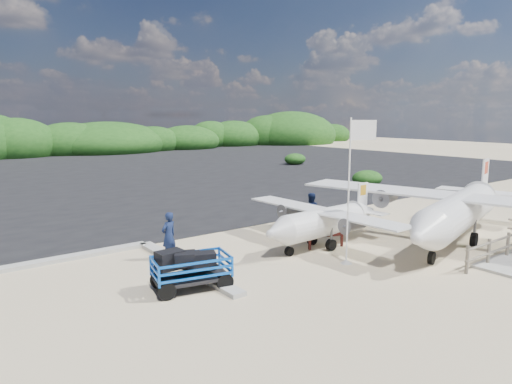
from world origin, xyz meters
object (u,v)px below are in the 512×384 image
Objects in this scene: baggage_cart at (192,289)px; signboard at (326,248)px; aircraft_large at (250,173)px; crew_a at (169,236)px; flagpole at (346,263)px; crew_b at (311,212)px.

baggage_cart is 1.53× the size of signboard.
baggage_cart is 6.70m from signboard.
aircraft_large reaches higher than signboard.
flagpole is at bearing 120.65° from crew_a.
signboard is 0.92× the size of crew_b.
crew_a is at bearing 174.06° from signboard.
crew_b is at bearing 161.28° from crew_a.
flagpole is 2.91× the size of crew_a.
flagpole is 0.39× the size of aircraft_large.
signboard is (0.83, 1.85, 0.00)m from flagpole.
crew_b is at bearing 45.77° from aircraft_large.
flagpole is 6.75m from crew_a.
crew_a is 7.33m from crew_b.
aircraft_large is at bearing 78.51° from signboard.
baggage_cart is 5.97m from flagpole.
crew_a reaches higher than baggage_cart.
crew_a is at bearing 31.59° from aircraft_large.
baggage_cart is at bearing 34.70° from aircraft_large.
flagpole reaches higher than crew_b.
aircraft_large is at bearing -151.19° from crew_a.
baggage_cart is 0.19× the size of aircraft_large.
flagpole reaches higher than signboard.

